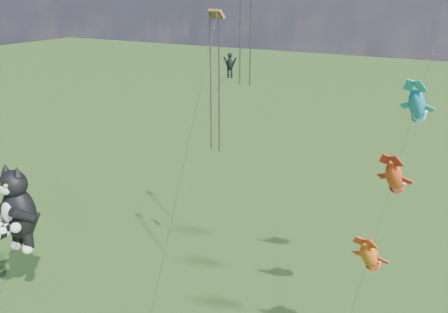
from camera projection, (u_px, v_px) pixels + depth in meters
The scene contains 3 objects.
cat_kite_rig at pixel (16, 209), 32.54m from camera, with size 2.85×4.33×10.55m.
fish_windsock_rig at pixel (382, 215), 25.71m from camera, with size 1.88×15.91×17.97m.
parafoil_rig at pixel (228, 52), 28.51m from camera, with size 3.27×17.32×27.67m.
Camera 1 is at (22.32, -15.23, 21.23)m, focal length 40.00 mm.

